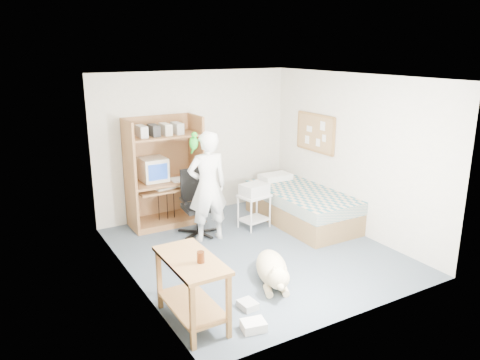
{
  "coord_description": "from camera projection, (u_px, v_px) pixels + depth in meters",
  "views": [
    {
      "loc": [
        -3.36,
        -5.32,
        2.89
      ],
      "look_at": [
        -0.13,
        0.22,
        1.05
      ],
      "focal_mm": 35.0,
      "sensor_mm": 36.0,
      "label": 1
    }
  ],
  "objects": [
    {
      "name": "bed",
      "position": [
        301.0,
        206.0,
        7.9
      ],
      "size": [
        1.02,
        2.02,
        0.66
      ],
      "color": "brown",
      "rests_on": "floor"
    },
    {
      "name": "computer_hutch",
      "position": [
        164.0,
        176.0,
        7.72
      ],
      "size": [
        1.2,
        0.63,
        1.8
      ],
      "color": "brown",
      "rests_on": "floor"
    },
    {
      "name": "wall_back",
      "position": [
        195.0,
        144.0,
        8.16
      ],
      "size": [
        3.6,
        0.02,
        2.5
      ],
      "primitive_type": "cube",
      "color": "beige",
      "rests_on": "floor"
    },
    {
      "name": "floor",
      "position": [
        255.0,
        251.0,
        6.84
      ],
      "size": [
        4.0,
        4.0,
        0.0
      ],
      "primitive_type": "plane",
      "color": "#424E5A",
      "rests_on": "ground"
    },
    {
      "name": "corkboard",
      "position": [
        315.0,
        133.0,
        8.05
      ],
      "size": [
        0.04,
        0.94,
        0.66
      ],
      "color": "olive",
      "rests_on": "wall_right"
    },
    {
      "name": "crt_monitor",
      "position": [
        153.0,
        169.0,
        7.6
      ],
      "size": [
        0.41,
        0.43,
        0.38
      ],
      "rotation": [
        0.0,
        0.0,
        0.01
      ],
      "color": "beige",
      "rests_on": "computer_hutch"
    },
    {
      "name": "wall_right",
      "position": [
        353.0,
        154.0,
        7.37
      ],
      "size": [
        0.02,
        4.0,
        2.5
      ],
      "primitive_type": "cube",
      "color": "beige",
      "rests_on": "floor"
    },
    {
      "name": "parrot",
      "position": [
        194.0,
        142.0,
        6.76
      ],
      "size": [
        0.12,
        0.22,
        0.34
      ],
      "rotation": [
        0.0,
        0.0,
        -0.1
      ],
      "color": "#159320",
      "rests_on": "person"
    },
    {
      "name": "person",
      "position": [
        208.0,
        187.0,
        7.04
      ],
      "size": [
        0.66,
        0.46,
        1.7
      ],
      "primitive_type": "imported",
      "rotation": [
        0.0,
        0.0,
        3.05
      ],
      "color": "white",
      "rests_on": "floor"
    },
    {
      "name": "drink_glass",
      "position": [
        201.0,
        257.0,
        4.78
      ],
      "size": [
        0.08,
        0.08,
        0.12
      ],
      "primitive_type": "cylinder",
      "color": "#411C0A",
      "rests_on": "side_desk"
    },
    {
      "name": "floor_box_b",
      "position": [
        248.0,
        305.0,
        5.35
      ],
      "size": [
        0.19,
        0.23,
        0.08
      ],
      "primitive_type": "cube",
      "rotation": [
        0.0,
        0.0,
        0.07
      ],
      "color": "#BABAB5",
      "rests_on": "floor"
    },
    {
      "name": "printer",
      "position": [
        254.0,
        189.0,
        7.57
      ],
      "size": [
        0.47,
        0.39,
        0.18
      ],
      "primitive_type": "cube",
      "rotation": [
        0.0,
        0.0,
        0.18
      ],
      "color": "beige",
      "rests_on": "printer_cart"
    },
    {
      "name": "side_desk",
      "position": [
        192.0,
        281.0,
        4.96
      ],
      "size": [
        0.5,
        1.0,
        0.75
      ],
      "color": "brown",
      "rests_on": "floor"
    },
    {
      "name": "office_chair",
      "position": [
        197.0,
        212.0,
        7.41
      ],
      "size": [
        0.58,
        0.58,
        1.02
      ],
      "rotation": [
        0.0,
        0.0,
        -0.1
      ],
      "color": "black",
      "rests_on": "floor"
    },
    {
      "name": "keyboard",
      "position": [
        168.0,
        187.0,
        7.63
      ],
      "size": [
        0.47,
        0.23,
        0.03
      ],
      "primitive_type": "cube",
      "rotation": [
        0.0,
        0.0,
        0.16
      ],
      "color": "beige",
      "rests_on": "computer_hutch"
    },
    {
      "name": "wall_left",
      "position": [
        129.0,
        188.0,
        5.63
      ],
      "size": [
        0.02,
        4.0,
        2.5
      ],
      "primitive_type": "cube",
      "color": "beige",
      "rests_on": "floor"
    },
    {
      "name": "dog",
      "position": [
        273.0,
        269.0,
        5.87
      ],
      "size": [
        0.66,
        1.11,
        0.44
      ],
      "rotation": [
        0.0,
        0.0,
        -0.41
      ],
      "color": "beige",
      "rests_on": "floor"
    },
    {
      "name": "floor_box_a",
      "position": [
        253.0,
        326.0,
        4.93
      ],
      "size": [
        0.29,
        0.25,
        0.1
      ],
      "primitive_type": "cube",
      "rotation": [
        0.0,
        0.0,
        -0.21
      ],
      "color": "white",
      "rests_on": "floor"
    },
    {
      "name": "ceiling",
      "position": [
        257.0,
        77.0,
        6.15
      ],
      "size": [
        3.6,
        4.0,
        0.02
      ],
      "primitive_type": "cube",
      "color": "white",
      "rests_on": "wall_back"
    },
    {
      "name": "printer_cart",
      "position": [
        254.0,
        206.0,
        7.64
      ],
      "size": [
        0.53,
        0.46,
        0.57
      ],
      "rotation": [
        0.0,
        0.0,
        0.18
      ],
      "color": "silver",
      "rests_on": "floor"
    },
    {
      "name": "pencil_cup",
      "position": [
        183.0,
        175.0,
        7.8
      ],
      "size": [
        0.08,
        0.08,
        0.12
      ],
      "primitive_type": "cylinder",
      "color": "gold",
      "rests_on": "computer_hutch"
    }
  ]
}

